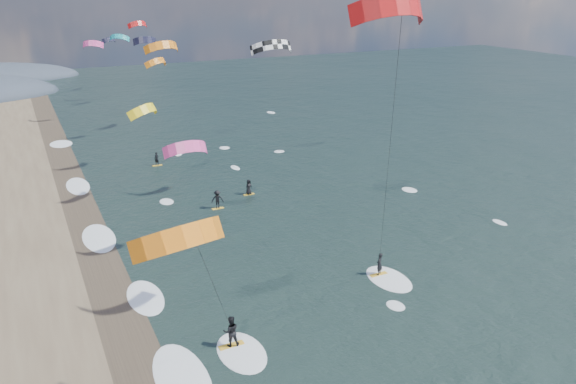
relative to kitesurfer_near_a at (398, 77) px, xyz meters
name	(u,v)px	position (x,y,z in m)	size (l,w,h in m)	color
wet_sand_strip	(131,346)	(-14.47, 4.15, -14.94)	(3.00, 240.00, 0.00)	#382D23
kitesurfer_near_a	(398,77)	(0.00, 0.00, 0.00)	(7.64, 8.24, 19.50)	gold
kitesurfer_near_b	(209,275)	(-11.71, -2.71, -7.60)	(7.29, 8.62, 11.49)	gold
far_kitesurfers	(215,189)	(-2.31, 24.83, -14.09)	(7.00, 16.31, 1.80)	gold
bg_kite_field	(152,51)	(-2.39, 46.87, -3.21)	(14.22, 77.10, 7.09)	orange
shoreline_surf	(135,302)	(-13.27, 8.90, -14.94)	(2.40, 79.40, 0.11)	white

